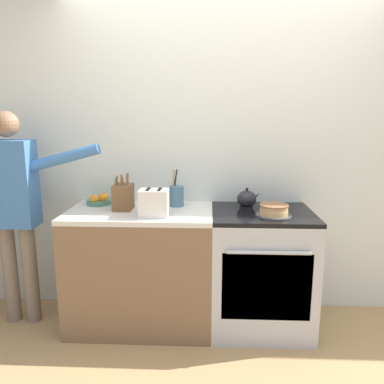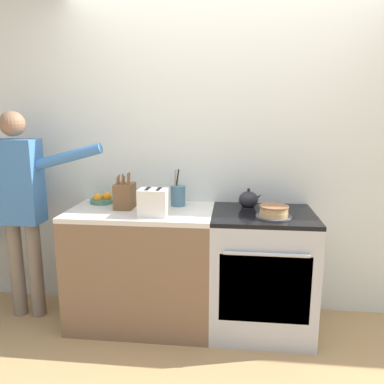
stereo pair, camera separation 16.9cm
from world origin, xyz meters
name	(u,v)px [view 1 (the left image)]	position (x,y,z in m)	size (l,w,h in m)	color
ground_plane	(225,347)	(0.00, 0.00, 0.00)	(16.00, 16.00, 0.00)	tan
wall_back	(225,154)	(0.00, 0.65, 1.30)	(8.00, 0.04, 2.60)	silver
counter_cabinet	(141,267)	(-0.64, 0.31, 0.45)	(1.08, 0.63, 0.91)	brown
stove_range	(260,270)	(0.27, 0.31, 0.45)	(0.74, 0.66, 0.91)	#B7BABF
layer_cake	(274,211)	(0.33, 0.20, 0.95)	(0.25, 0.25, 0.08)	#4C4C51
tea_kettle	(247,199)	(0.17, 0.46, 0.97)	(0.18, 0.15, 0.15)	#232328
knife_block	(123,197)	(-0.77, 0.34, 1.01)	(0.14, 0.18, 0.28)	brown
utensil_crock	(176,196)	(-0.38, 0.47, 0.99)	(0.11, 0.11, 0.28)	#477084
fruit_bowl	(99,201)	(-0.99, 0.49, 0.94)	(0.20, 0.20, 0.09)	#4C7F66
toaster	(154,203)	(-0.51, 0.17, 1.00)	(0.22, 0.17, 0.19)	silver
person_baker	(14,201)	(-1.58, 0.30, 0.98)	(0.93, 0.20, 1.63)	#7A6B5B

